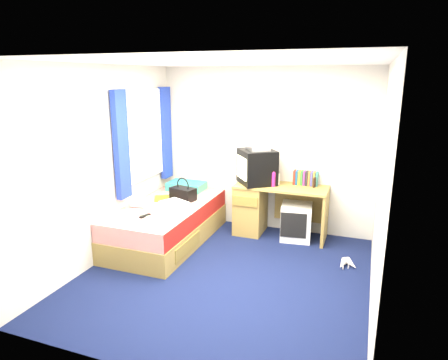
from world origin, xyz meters
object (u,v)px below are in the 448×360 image
at_px(vcr, 257,147).
at_px(towel, 174,206).
at_px(colour_swatch_fan, 147,216).
at_px(pillow, 186,186).
at_px(aerosol_can, 278,179).
at_px(water_bottle, 138,205).
at_px(storage_cube, 296,222).
at_px(white_heels, 347,264).
at_px(remote_control, 145,216).
at_px(handbag, 183,193).
at_px(bed, 168,223).
at_px(desk, 262,207).
at_px(crt_tv, 257,167).
at_px(magazine, 162,198).
at_px(picture_frame, 315,182).
at_px(pink_water_bottle, 273,180).

distance_m(vcr, towel, 1.44).
bearing_deg(colour_swatch_fan, pillow, 93.21).
relative_size(aerosol_can, water_bottle, 0.86).
xyz_separation_m(storage_cube, towel, (-1.47, -0.87, 0.34)).
xyz_separation_m(pillow, water_bottle, (-0.23, -1.02, -0.03)).
distance_m(water_bottle, white_heels, 2.79).
xyz_separation_m(aerosol_can, remote_control, (-1.39, -1.33, -0.29)).
distance_m(handbag, towel, 0.44).
bearing_deg(bed, desk, 33.65).
relative_size(storage_cube, crt_tv, 0.77).
xyz_separation_m(bed, aerosol_can, (1.37, 0.80, 0.57)).
bearing_deg(handbag, pillow, 125.58).
bearing_deg(water_bottle, magazine, 77.09).
distance_m(storage_cube, vcr, 1.19).
distance_m(handbag, white_heels, 2.40).
bearing_deg(handbag, remote_control, -84.78).
xyz_separation_m(aerosol_can, colour_swatch_fan, (-1.36, -1.32, -0.29)).
bearing_deg(colour_swatch_fan, storage_cube, 36.58).
bearing_deg(towel, vcr, 46.98).
distance_m(storage_cube, magazine, 1.95).
bearing_deg(white_heels, crt_tv, 152.36).
distance_m(towel, colour_swatch_fan, 0.42).
bearing_deg(towel, colour_swatch_fan, -117.43).
height_order(towel, magazine, towel).
height_order(magazine, white_heels, magazine).
height_order(crt_tv, aerosol_can, crt_tv).
xyz_separation_m(bed, picture_frame, (1.88, 0.86, 0.55)).
relative_size(picture_frame, magazine, 0.50).
xyz_separation_m(bed, handbag, (0.11, 0.28, 0.37)).
distance_m(crt_tv, aerosol_can, 0.35).
bearing_deg(remote_control, desk, 61.96).
relative_size(pink_water_bottle, towel, 0.61).
bearing_deg(handbag, white_heels, 9.57).
height_order(pillow, towel, pillow).
distance_m(pillow, white_heels, 2.65).
distance_m(magazine, colour_swatch_fan, 0.76).
bearing_deg(water_bottle, colour_swatch_fan, -41.48).
height_order(pillow, vcr, vcr).
bearing_deg(storage_cube, vcr, 167.46).
distance_m(desk, colour_swatch_fan, 1.73).
distance_m(storage_cube, colour_swatch_fan, 2.09).
bearing_deg(crt_tv, pink_water_bottle, 35.03).
relative_size(picture_frame, colour_swatch_fan, 0.64).
height_order(water_bottle, white_heels, water_bottle).
bearing_deg(picture_frame, handbag, -150.55).
relative_size(pillow, desk, 0.43).
relative_size(crt_tv, picture_frame, 4.79).
height_order(desk, pink_water_bottle, pink_water_bottle).
bearing_deg(desk, white_heels, -29.38).
bearing_deg(vcr, pink_water_bottle, 37.92).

